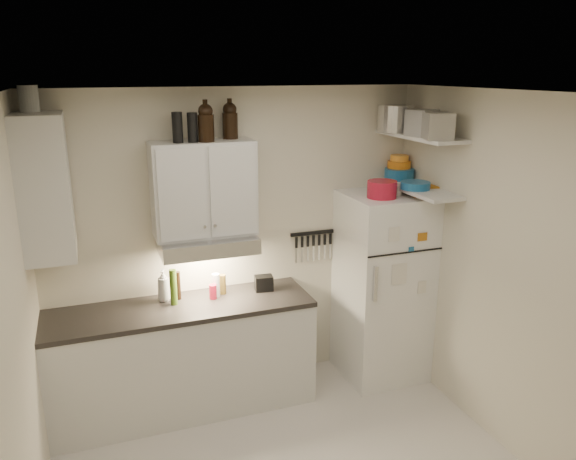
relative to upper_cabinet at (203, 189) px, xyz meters
name	(u,v)px	position (x,y,z in m)	size (l,w,h in m)	color
ceiling	(302,92)	(0.30, -1.33, 0.78)	(3.20, 3.00, 0.02)	silver
back_wall	(236,242)	(0.30, 0.18, -0.53)	(3.20, 0.02, 2.60)	beige
left_wall	(12,355)	(-1.31, -1.33, -0.53)	(0.02, 3.00, 2.60)	beige
right_wall	(511,278)	(1.91, -1.33, -0.53)	(0.02, 3.00, 2.60)	beige
base_cabinet	(184,360)	(-0.25, -0.14, -1.39)	(2.10, 0.60, 0.88)	silver
countertop	(181,308)	(-0.25, -0.14, -0.93)	(2.10, 0.62, 0.04)	black
upper_cabinet	(203,189)	(0.00, 0.00, 0.00)	(0.80, 0.33, 0.75)	silver
side_cabinet	(45,186)	(-1.14, -0.14, 0.12)	(0.33, 0.55, 1.00)	silver
range_hood	(207,244)	(0.00, -0.06, -0.44)	(0.76, 0.46, 0.12)	silver
fridge	(382,287)	(1.55, -0.18, -0.98)	(0.70, 0.68, 1.70)	white
shelf_hi	(420,136)	(1.75, -0.31, 0.38)	(0.30, 0.95, 0.03)	silver
shelf_lo	(416,189)	(1.75, -0.31, -0.07)	(0.30, 0.95, 0.03)	silver
knife_strip	(313,233)	(1.00, 0.15, -0.51)	(0.42, 0.02, 0.03)	black
dutch_oven	(382,189)	(1.44, -0.28, -0.05)	(0.25, 0.25, 0.14)	#AD142B
book_stack	(422,189)	(1.83, -0.28, -0.08)	(0.21, 0.26, 0.09)	#B86C17
spice_jar	(398,189)	(1.61, -0.25, -0.07)	(0.07, 0.07, 0.11)	silver
stock_pot	(395,118)	(1.67, -0.04, 0.50)	(0.31, 0.31, 0.22)	silver
tin_a	(422,123)	(1.70, -0.40, 0.49)	(0.21, 0.19, 0.21)	#AAAAAD
tin_b	(438,126)	(1.69, -0.64, 0.49)	(0.20, 0.20, 0.20)	#AAAAAD
bowl_teal	(399,174)	(1.77, 0.00, 0.00)	(0.26, 0.26, 0.10)	#195A8D
bowl_orange	(399,164)	(1.78, 0.04, 0.09)	(0.21, 0.21, 0.06)	orange
bowl_yellow	(399,158)	(1.78, 0.04, 0.14)	(0.16, 0.16, 0.05)	orange
plates	(415,185)	(1.69, -0.38, -0.02)	(0.24, 0.24, 0.06)	#195A8D
growler_a	(206,122)	(0.03, -0.07, 0.52)	(0.12, 0.12, 0.29)	black
growler_b	(230,120)	(0.24, 0.06, 0.52)	(0.12, 0.12, 0.29)	black
thermos_a	(192,128)	(-0.08, -0.07, 0.49)	(0.08, 0.08, 0.22)	black
thermos_b	(177,128)	(-0.19, -0.06, 0.49)	(0.08, 0.08, 0.23)	black
side_jar	(29,98)	(-1.18, -0.02, 0.71)	(0.13, 0.13, 0.18)	silver
soap_bottle	(163,283)	(-0.35, 0.02, -0.76)	(0.11, 0.12, 0.30)	silver
pepper_mill	(223,284)	(0.13, 0.00, -0.82)	(0.05, 0.05, 0.17)	brown
oil_bottle	(173,287)	(-0.29, -0.09, -0.76)	(0.06, 0.06, 0.29)	#426419
vinegar_bottle	(178,285)	(-0.24, 0.01, -0.79)	(0.05, 0.05, 0.24)	black
clear_bottle	(216,285)	(0.06, -0.04, -0.81)	(0.06, 0.06, 0.19)	silver
red_jar	(213,292)	(0.03, -0.08, -0.84)	(0.06, 0.06, 0.12)	#AD142B
caddy	(264,283)	(0.47, -0.05, -0.84)	(0.15, 0.11, 0.13)	black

